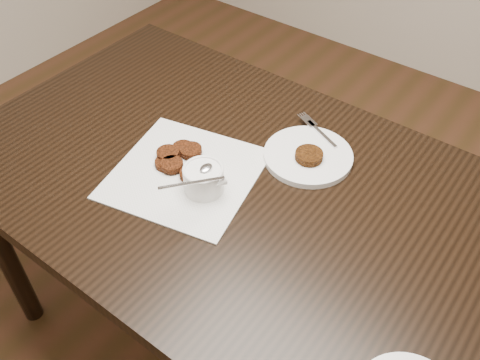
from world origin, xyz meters
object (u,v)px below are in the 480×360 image
Objects in this scene: plate_with_patty at (308,153)px; napkin at (185,174)px; sauce_ramekin at (203,169)px; table at (228,267)px.

napkin is at bearing -131.90° from plate_with_patty.
plate_with_patty reaches higher than napkin.
plate_with_patty is at bearing 61.08° from sauce_ramekin.
plate_with_patty is (0.21, 0.23, 0.01)m from napkin.
plate_with_patty reaches higher than table.
plate_with_patty is (0.13, 0.17, 0.39)m from table.
table is at bearing 39.12° from napkin.
sauce_ramekin reaches higher than table.
napkin is 0.31m from plate_with_patty.
table is 0.45m from plate_with_patty.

